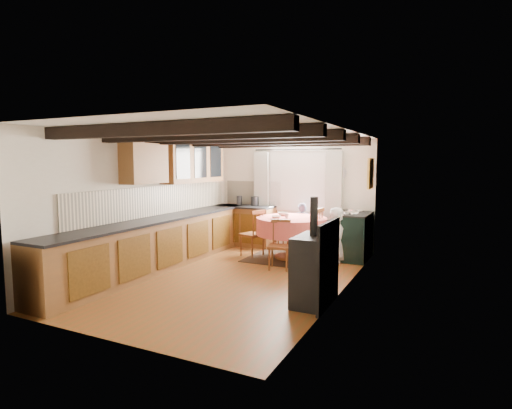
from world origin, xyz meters
The scene contains 40 objects.
floor centered at (0.00, 0.00, 0.00)m, with size 3.60×5.50×0.00m, color brown.
ceiling centered at (0.00, 0.00, 2.40)m, with size 3.60×5.50×0.00m, color white.
wall_back centered at (0.00, 2.75, 1.20)m, with size 3.60×0.00×2.40m, color silver.
wall_front centered at (0.00, -2.75, 1.20)m, with size 3.60×0.00×2.40m, color silver.
wall_left centered at (-1.80, 0.00, 1.20)m, with size 0.00×5.50×2.40m, color silver.
wall_right centered at (1.80, 0.00, 1.20)m, with size 0.00×5.50×2.40m, color silver.
beam_a centered at (0.00, -2.00, 2.31)m, with size 3.60×0.16×0.16m, color black.
beam_b centered at (0.00, -1.00, 2.31)m, with size 3.60×0.16×0.16m, color black.
beam_c centered at (0.00, 0.00, 2.31)m, with size 3.60×0.16×0.16m, color black.
beam_d centered at (0.00, 1.00, 2.31)m, with size 3.60×0.16×0.16m, color black.
beam_e centered at (0.00, 2.00, 2.31)m, with size 3.60×0.16×0.16m, color black.
splash_left centered at (-1.78, 0.30, 1.20)m, with size 0.02×4.50×0.55m, color beige.
splash_back centered at (-1.00, 2.73, 1.20)m, with size 1.40×0.02×0.55m, color beige.
base_cabinet_left centered at (-1.50, 0.00, 0.44)m, with size 0.60×5.30×0.88m, color brown.
base_cabinet_back centered at (-1.05, 2.45, 0.44)m, with size 1.30×0.60×0.88m, color brown.
worktop_left centered at (-1.48, 0.00, 0.90)m, with size 0.64×5.30×0.04m, color black.
worktop_back centered at (-1.05, 2.43, 0.90)m, with size 1.30×0.64×0.04m, color black.
wall_cabinet_glass centered at (-1.63, 1.20, 1.95)m, with size 0.34×1.80×0.90m, color brown.
wall_cabinet_solid centered at (-1.63, -0.30, 1.90)m, with size 0.34×0.90×0.70m, color brown.
window_frame centered at (0.10, 2.73, 1.60)m, with size 1.34×0.03×1.54m, color white.
window_pane centered at (0.10, 2.74, 1.60)m, with size 1.20×0.01×1.40m, color white.
curtain_left centered at (-0.75, 2.65, 1.10)m, with size 0.35×0.10×2.10m, color #A7AD9C.
curtain_right centered at (0.95, 2.65, 1.10)m, with size 0.35×0.10×2.10m, color #A7AD9C.
curtain_rod centered at (0.10, 2.65, 2.20)m, with size 0.03×0.03×2.00m, color black.
wall_picture centered at (1.77, 2.30, 1.70)m, with size 0.04×0.50×0.60m, color gold.
wall_plate centered at (1.05, 2.72, 1.70)m, with size 0.30×0.30×0.02m, color silver.
rug centered at (0.40, 1.59, 0.01)m, with size 1.70×1.32×0.01m, color #321E12.
dining_table centered at (0.40, 1.59, 0.42)m, with size 1.38×1.38×0.84m, color #E25957, non-canonical shape.
chair_near centered at (0.47, 0.79, 0.45)m, with size 0.38×0.40×0.89m, color brown, non-canonical shape.
chair_left centered at (-0.44, 1.52, 0.48)m, with size 0.41×0.43×0.96m, color brown, non-canonical shape.
chair_right centered at (1.12, 1.61, 0.52)m, with size 0.45×0.47×1.04m, color brown, non-canonical shape.
aga_range centered at (1.47, 2.20, 0.47)m, with size 0.66×1.01×0.93m, color black, non-canonical shape.
cast_iron_stove centered at (1.58, -0.70, 0.73)m, with size 0.44×0.73×1.47m, color black, non-canonical shape.
child_far centered at (0.33, 2.39, 0.53)m, with size 0.38×0.25×1.05m, color #3C435D.
child_right centered at (1.26, 1.73, 0.53)m, with size 0.52×0.34×1.07m, color silver.
bowl_a centered at (0.16, 1.37, 0.86)m, with size 0.19×0.19×0.05m, color silver.
bowl_b centered at (0.12, 1.80, 0.87)m, with size 0.21×0.21×0.06m, color silver.
cup centered at (0.33, 1.49, 0.88)m, with size 0.09×0.09×0.08m, color silver.
canister_tall centered at (-1.24, 2.48, 1.03)m, with size 0.13×0.13×0.22m, color #262628.
canister_wide centered at (-0.88, 2.56, 1.02)m, with size 0.19×0.19×0.21m, color #262628.
Camera 1 is at (3.22, -5.87, 1.92)m, focal length 28.61 mm.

